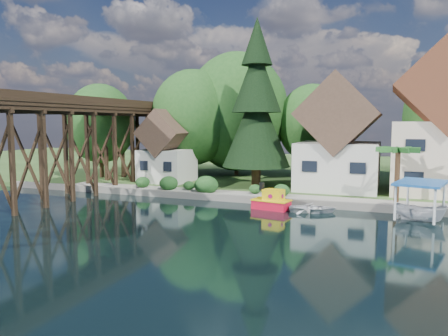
# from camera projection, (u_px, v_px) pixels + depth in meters

# --- Properties ---
(ground) EXTENTS (140.00, 140.00, 0.00)m
(ground) POSITION_uv_depth(u_px,v_px,m) (208.00, 222.00, 30.42)
(ground) COLOR black
(ground) RESTS_ON ground
(bank) EXTENTS (140.00, 52.00, 0.50)m
(bank) POSITION_uv_depth(u_px,v_px,m) (302.00, 170.00, 61.94)
(bank) COLOR #30491D
(bank) RESTS_ON ground
(seawall) EXTENTS (60.00, 0.40, 0.62)m
(seawall) POSITION_uv_depth(u_px,v_px,m) (289.00, 202.00, 36.38)
(seawall) COLOR slate
(seawall) RESTS_ON ground
(promenade) EXTENTS (50.00, 2.60, 0.06)m
(promenade) POSITION_uv_depth(u_px,v_px,m) (316.00, 199.00, 36.85)
(promenade) COLOR gray
(promenade) RESTS_ON bank
(trestle_bridge) EXTENTS (4.12, 44.18, 9.30)m
(trestle_bridge) POSITION_uv_depth(u_px,v_px,m) (71.00, 140.00, 40.38)
(trestle_bridge) COLOR black
(trestle_bridge) RESTS_ON ground
(house_left) EXTENTS (7.64, 8.64, 11.02)m
(house_left) POSITION_uv_depth(u_px,v_px,m) (339.00, 141.00, 42.22)
(house_left) COLOR silver
(house_left) RESTS_ON bank
(house_center) EXTENTS (8.65, 9.18, 13.89)m
(house_center) POSITION_uv_depth(u_px,v_px,m) (442.00, 128.00, 39.33)
(house_center) COLOR beige
(house_center) RESTS_ON bank
(shed) EXTENTS (5.09, 5.40, 7.85)m
(shed) POSITION_uv_depth(u_px,v_px,m) (167.00, 151.00, 47.41)
(shed) COLOR silver
(shed) RESTS_ON bank
(bg_trees) EXTENTS (49.90, 13.30, 10.57)m
(bg_trees) POSITION_uv_depth(u_px,v_px,m) (290.00, 119.00, 49.02)
(bg_trees) COLOR #382314
(bg_trees) RESTS_ON bank
(shrubs) EXTENTS (15.76, 2.47, 1.70)m
(shrubs) POSITION_uv_depth(u_px,v_px,m) (201.00, 184.00, 40.52)
(shrubs) COLOR #173E16
(shrubs) RESTS_ON bank
(conifer) EXTENTS (6.75, 6.75, 16.62)m
(conifer) POSITION_uv_depth(u_px,v_px,m) (257.00, 106.00, 43.08)
(conifer) COLOR #382314
(conifer) RESTS_ON bank
(palm_tree) EXTENTS (4.09, 4.09, 4.73)m
(palm_tree) POSITION_uv_depth(u_px,v_px,m) (398.00, 151.00, 34.82)
(palm_tree) COLOR #382314
(palm_tree) RESTS_ON bank
(tugboat) EXTENTS (3.20, 2.14, 2.14)m
(tugboat) POSITION_uv_depth(u_px,v_px,m) (272.00, 201.00, 34.90)
(tugboat) COLOR red
(tugboat) RESTS_ON ground
(boat_white_a) EXTENTS (4.12, 3.32, 0.75)m
(boat_white_a) POSITION_uv_depth(u_px,v_px,m) (312.00, 207.00, 33.85)
(boat_white_a) COLOR silver
(boat_white_a) RESTS_ON ground
(boat_canopy) EXTENTS (3.95, 4.96, 2.82)m
(boat_canopy) POSITION_uv_depth(u_px,v_px,m) (420.00, 204.00, 30.63)
(boat_canopy) COLOR silver
(boat_canopy) RESTS_ON ground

